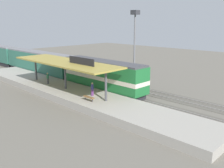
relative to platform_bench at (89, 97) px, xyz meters
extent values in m
plane|color=#666056|center=(8.00, 6.55, -1.34)|extent=(120.00, 120.00, 0.00)
cube|color=#565249|center=(6.00, 6.55, -1.32)|extent=(3.20, 110.00, 0.04)
cube|color=gray|center=(5.28, 6.55, -1.26)|extent=(0.10, 110.00, 0.16)
cube|color=gray|center=(6.72, 6.55, -1.26)|extent=(0.10, 110.00, 0.16)
cube|color=#565249|center=(10.60, 6.55, -1.32)|extent=(3.20, 110.00, 0.04)
cube|color=gray|center=(9.88, 6.55, -1.26)|extent=(0.10, 110.00, 0.16)
cube|color=gray|center=(11.32, 6.55, -1.26)|extent=(0.10, 110.00, 0.16)
cube|color=#9E998E|center=(1.40, 6.55, -0.89)|extent=(6.00, 44.00, 0.90)
cylinder|color=#47474C|center=(1.40, -1.45, 1.36)|extent=(0.28, 0.28, 3.60)
cylinder|color=#47474C|center=(1.40, 6.55, 1.36)|extent=(0.28, 0.28, 3.60)
cylinder|color=#47474C|center=(1.40, 14.55, 1.36)|extent=(0.28, 0.28, 3.60)
cube|color=#A38E3D|center=(1.40, 6.55, 3.26)|extent=(5.20, 18.00, 0.20)
cube|color=black|center=(1.40, 2.95, 3.81)|extent=(0.12, 4.80, 0.90)
cylinder|color=#333338|center=(0.00, -0.65, -0.23)|extent=(0.07, 0.07, 0.42)
cylinder|color=#333338|center=(0.00, 0.65, -0.23)|extent=(0.07, 0.07, 0.42)
cube|color=brown|center=(0.00, 0.00, 0.02)|extent=(0.44, 1.70, 0.08)
cube|color=#28282D|center=(6.00, 3.93, -0.83)|extent=(2.60, 13.60, 0.70)
cube|color=#1E6B33|center=(6.00, 3.93, 1.27)|extent=(2.90, 14.40, 3.50)
cube|color=#424247|center=(6.00, 3.93, 3.14)|extent=(2.78, 14.11, 0.24)
cube|color=beige|center=(6.00, 3.93, 1.00)|extent=(2.93, 14.43, 0.56)
cube|color=#28282D|center=(6.00, 21.93, -0.83)|extent=(2.60, 19.20, 0.70)
cube|color=#2D6B56|center=(6.00, 21.93, 1.17)|extent=(2.90, 20.00, 3.30)
cube|color=slate|center=(6.00, 21.93, 2.94)|extent=(2.78, 19.60, 0.24)
cylinder|color=slate|center=(13.80, 4.61, 4.16)|extent=(0.28, 0.28, 11.00)
cube|color=#333338|center=(13.80, 4.61, 10.01)|extent=(1.10, 1.10, 0.70)
cylinder|color=#4C4C51|center=(1.05, 10.72, -0.02)|extent=(0.16, 0.16, 0.84)
cylinder|color=#4C4C51|center=(1.23, 10.72, -0.02)|extent=(0.16, 0.16, 0.84)
cylinder|color=#23603D|center=(1.14, 10.72, 0.72)|extent=(0.34, 0.34, 0.64)
sphere|color=tan|center=(1.14, 10.72, 1.15)|extent=(0.23, 0.23, 0.23)
cylinder|color=#663375|center=(1.61, 1.28, -0.02)|extent=(0.16, 0.16, 0.84)
cylinder|color=#663375|center=(1.79, 1.28, -0.02)|extent=(0.16, 0.16, 0.84)
cylinder|color=navy|center=(1.70, 1.28, 0.72)|extent=(0.34, 0.34, 0.64)
sphere|color=tan|center=(1.70, 1.28, 1.15)|extent=(0.23, 0.23, 0.23)
camera|label=1|loc=(-18.11, -21.65, 8.59)|focal=40.30mm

